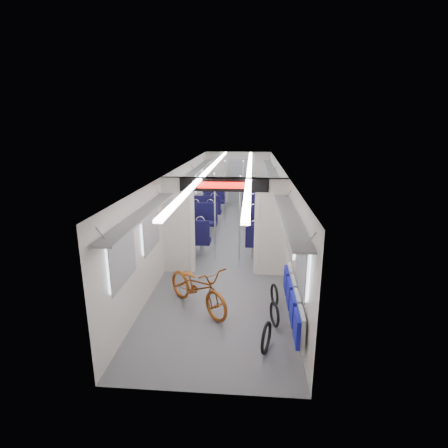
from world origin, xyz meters
name	(u,v)px	position (x,y,z in m)	size (l,w,h in m)	color
carriage	(229,197)	(0.00, -0.27, 1.50)	(12.00, 12.02, 2.31)	#515456
bicycle	(198,287)	(-0.37, -3.80, 0.46)	(0.61, 1.76, 0.92)	brown
flip_bench	(293,301)	(1.35, -4.45, 0.58)	(0.12, 2.13, 0.54)	gray
bike_hoop_a	(266,339)	(0.89, -5.05, 0.23)	(0.51, 0.51, 0.05)	black
bike_hoop_b	(274,315)	(1.07, -4.29, 0.21)	(0.46, 0.46, 0.05)	black
bike_hoop_c	(274,296)	(1.11, -3.56, 0.20)	(0.45, 0.45, 0.05)	black
seat_bay_near_left	(198,226)	(-0.93, -0.01, 0.57)	(0.95, 2.25, 1.15)	black
seat_bay_near_right	(262,230)	(0.93, -0.18, 0.54)	(0.90, 2.02, 1.08)	black
seat_bay_far_left	(211,202)	(-0.93, 3.32, 0.56)	(0.94, 2.22, 1.14)	black
seat_bay_far_right	(259,203)	(0.93, 3.40, 0.55)	(0.93, 2.14, 1.12)	black
stanchion_near_left	(215,218)	(-0.30, -1.24, 1.15)	(0.04, 0.04, 2.30)	silver
stanchion_near_right	(240,222)	(0.34, -1.62, 1.15)	(0.04, 0.04, 2.30)	silver
stanchion_far_left	(225,194)	(-0.28, 2.00, 1.15)	(0.04, 0.04, 2.30)	silver
stanchion_far_right	(243,195)	(0.32, 1.94, 1.15)	(0.04, 0.04, 2.30)	silver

